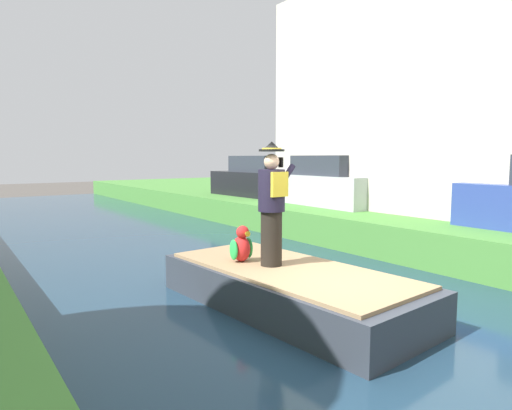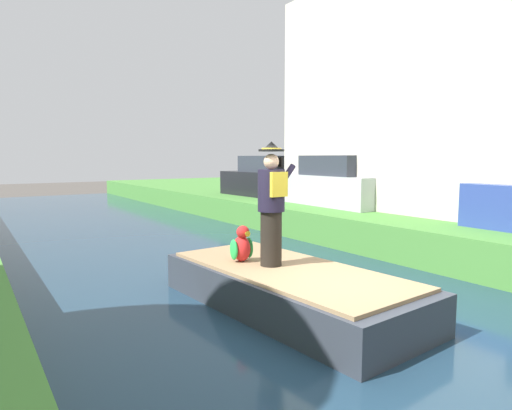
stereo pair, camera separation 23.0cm
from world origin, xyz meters
name	(u,v)px [view 2 (the right image)]	position (x,y,z in m)	size (l,w,h in m)	color
ground_plane	(330,335)	(0.00, 0.00, 0.00)	(80.00, 80.00, 0.00)	#4C4742
canal_water	(330,331)	(0.00, 0.00, 0.05)	(7.08, 48.00, 0.10)	#1E384C
boat	(288,288)	(0.00, 0.92, 0.40)	(2.10, 4.32, 0.61)	#333842
person_pirate	(272,204)	(-0.12, 1.17, 1.64)	(0.61, 0.42, 1.85)	black
parrot_plush	(242,246)	(-0.36, 1.64, 0.95)	(0.36, 0.34, 0.57)	red
parked_car_silver	(335,184)	(5.61, 5.83, 1.51)	(1.84, 4.06, 1.50)	#B7B7BC
parked_car_dark	(268,179)	(5.61, 9.45, 1.51)	(1.84, 4.06, 1.50)	black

